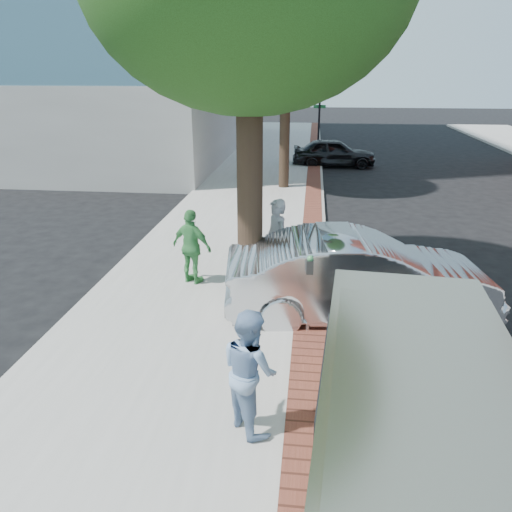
# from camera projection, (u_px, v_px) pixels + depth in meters

# --- Properties ---
(ground) EXTENTS (120.00, 120.00, 0.00)m
(ground) POSITION_uv_depth(u_px,v_px,m) (270.00, 341.00, 8.95)
(ground) COLOR black
(ground) RESTS_ON ground
(sidewalk) EXTENTS (5.00, 60.00, 0.15)m
(sidewalk) POSITION_uv_depth(u_px,v_px,m) (246.00, 214.00, 16.53)
(sidewalk) COLOR #9E9991
(sidewalk) RESTS_ON ground
(brick_strip) EXTENTS (0.60, 60.00, 0.01)m
(brick_strip) POSITION_uv_depth(u_px,v_px,m) (313.00, 214.00, 16.27)
(brick_strip) COLOR brown
(brick_strip) RESTS_ON sidewalk
(curb) EXTENTS (0.10, 60.00, 0.15)m
(curb) POSITION_uv_depth(u_px,v_px,m) (323.00, 217.00, 16.26)
(curb) COLOR gray
(curb) RESTS_ON ground
(office_base) EXTENTS (18.20, 22.20, 4.00)m
(office_base) POSITION_uv_depth(u_px,v_px,m) (88.00, 115.00, 30.09)
(office_base) COLOR gray
(office_base) RESTS_ON ground
(signal_near) EXTENTS (0.70, 0.15, 3.80)m
(signal_near) POSITION_uv_depth(u_px,v_px,m) (319.00, 113.00, 28.54)
(signal_near) COLOR black
(signal_near) RESTS_ON ground
(tree_far) EXTENTS (4.80, 4.80, 7.14)m
(tree_far) POSITION_uv_depth(u_px,v_px,m) (286.00, 49.00, 18.31)
(tree_far) COLOR black
(tree_far) RESTS_ON sidewalk
(parking_meter) EXTENTS (0.12, 0.32, 1.47)m
(parking_meter) POSITION_uv_depth(u_px,v_px,m) (310.00, 276.00, 8.67)
(parking_meter) COLOR gray
(parking_meter) RESTS_ON sidewalk
(person_gray) EXTENTS (0.74, 0.82, 1.89)m
(person_gray) POSITION_uv_depth(u_px,v_px,m) (276.00, 242.00, 10.73)
(person_gray) COLOR #A7A7AC
(person_gray) RESTS_ON sidewalk
(person_officer) EXTENTS (1.01, 1.04, 1.68)m
(person_officer) POSITION_uv_depth(u_px,v_px,m) (250.00, 370.00, 6.34)
(person_officer) COLOR #809FC6
(person_officer) RESTS_ON sidewalk
(person_green) EXTENTS (1.05, 0.75, 1.66)m
(person_green) POSITION_uv_depth(u_px,v_px,m) (192.00, 247.00, 10.79)
(person_green) COLOR #469A50
(person_green) RESTS_ON sidewalk
(sedan_silver) EXTENTS (5.29, 2.42, 1.68)m
(sedan_silver) POSITION_uv_depth(u_px,v_px,m) (359.00, 277.00, 9.59)
(sedan_silver) COLOR #BABCC2
(sedan_silver) RESTS_ON ground
(bg_car) EXTENTS (4.16, 1.83, 1.39)m
(bg_car) POSITION_uv_depth(u_px,v_px,m) (334.00, 153.00, 24.84)
(bg_car) COLOR black
(bg_car) RESTS_ON ground
(van) EXTENTS (2.44, 5.41, 1.95)m
(van) POSITION_uv_depth(u_px,v_px,m) (416.00, 419.00, 5.35)
(van) COLOR gray
(van) RESTS_ON ground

